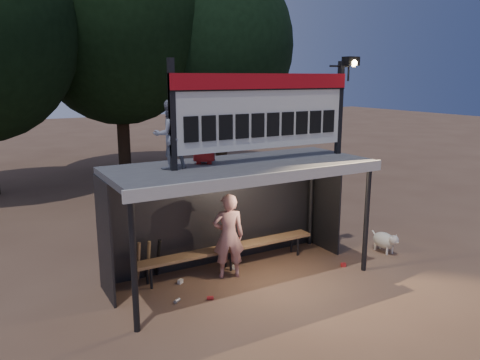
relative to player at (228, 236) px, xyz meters
name	(u,v)px	position (x,y,z in m)	size (l,w,h in m)	color
ground	(241,278)	(0.17, -0.21, -0.85)	(80.00, 80.00, 0.00)	brown
player	(228,236)	(0.00, 0.00, 0.00)	(0.62, 0.41, 1.70)	silver
child_a	(169,135)	(-1.18, -0.04, 2.07)	(0.58, 0.45, 1.20)	gray
child_b	(204,135)	(-0.45, 0.11, 2.01)	(0.53, 0.35, 1.09)	maroon
dugout_shelter	(235,185)	(0.17, 0.04, 0.99)	(5.10, 2.08, 2.32)	#414144
scoreboard_assembly	(267,108)	(0.73, -0.22, 2.47)	(4.10, 0.27, 1.99)	black
bench	(228,249)	(0.17, 0.34, -0.42)	(4.00, 0.35, 0.48)	#936B45
tree_mid	(117,17)	(1.17, 11.29, 5.31)	(7.22, 7.22, 10.36)	black
tree_right	(221,45)	(5.17, 10.29, 4.34)	(6.08, 6.08, 8.72)	black
dog	(385,240)	(3.72, -0.59, -0.57)	(0.36, 0.81, 0.49)	beige
bats	(148,260)	(-1.45, 0.61, -0.42)	(0.47, 0.32, 0.84)	olive
litter	(234,277)	(0.03, -0.17, -0.81)	(3.78, 1.41, 0.08)	red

